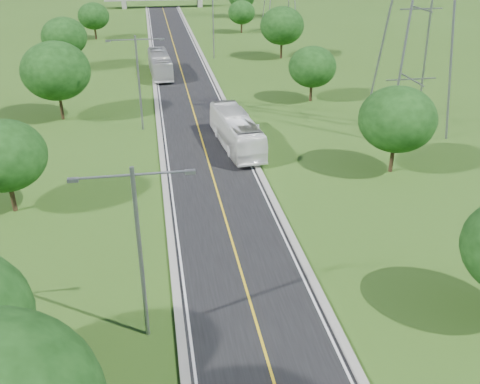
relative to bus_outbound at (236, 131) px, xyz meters
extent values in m
plane|color=#325417|center=(-3.20, 21.89, -1.74)|extent=(260.00, 260.00, 0.00)
cube|color=black|center=(-3.20, 27.89, -1.71)|extent=(8.00, 150.00, 0.06)
cube|color=gray|center=(-7.45, 27.89, -1.63)|extent=(0.50, 150.00, 0.22)
cube|color=gray|center=(1.05, 27.89, -1.63)|extent=(0.50, 150.00, 0.22)
cylinder|color=slate|center=(2.00, -0.11, -0.54)|extent=(0.08, 0.08, 2.40)
cube|color=white|center=(2.00, -0.14, 0.26)|extent=(0.55, 0.04, 0.70)
cube|color=gray|center=(-13.20, 101.89, -0.74)|extent=(1.20, 3.00, 2.00)
cube|color=gray|center=(6.80, 101.89, -0.74)|extent=(1.20, 3.00, 2.00)
cylinder|color=slate|center=(-9.20, -26.11, 3.26)|extent=(0.22, 0.22, 10.00)
cylinder|color=slate|center=(-10.60, -26.11, 7.86)|extent=(2.80, 0.12, 0.12)
cylinder|color=slate|center=(-7.80, -26.11, 7.86)|extent=(2.80, 0.12, 0.12)
cube|color=slate|center=(-11.90, -26.11, 7.81)|extent=(0.50, 0.25, 0.18)
cube|color=slate|center=(-6.50, -26.11, 7.81)|extent=(0.50, 0.25, 0.18)
cylinder|color=slate|center=(-9.20, 6.89, 3.26)|extent=(0.22, 0.22, 10.00)
cylinder|color=slate|center=(-10.60, 6.89, 7.86)|extent=(2.80, 0.12, 0.12)
cylinder|color=slate|center=(-7.80, 6.89, 7.86)|extent=(2.80, 0.12, 0.12)
cube|color=slate|center=(-11.90, 6.89, 7.81)|extent=(0.50, 0.25, 0.18)
cube|color=slate|center=(-6.50, 6.89, 7.81)|extent=(0.50, 0.25, 0.18)
cylinder|color=slate|center=(2.80, 39.89, 3.26)|extent=(0.22, 0.22, 10.00)
cylinder|color=black|center=(-19.20, -10.11, -0.39)|extent=(0.36, 0.36, 2.70)
ellipsoid|color=#11330D|center=(-19.20, -10.11, 2.91)|extent=(6.30, 6.30, 5.36)
cylinder|color=black|center=(-18.20, 11.89, -0.12)|extent=(0.36, 0.36, 3.24)
ellipsoid|color=#11330D|center=(-18.20, 11.89, 3.84)|extent=(7.56, 7.56, 6.43)
cylinder|color=black|center=(-20.20, 35.89, -0.30)|extent=(0.36, 0.36, 2.88)
ellipsoid|color=#11330D|center=(-20.20, 35.89, 3.22)|extent=(6.72, 6.72, 5.71)
cylinder|color=black|center=(-17.70, 59.89, -0.48)|extent=(0.36, 0.36, 2.52)
ellipsoid|color=#11330D|center=(-17.70, 59.89, 2.60)|extent=(5.88, 5.88, 5.00)
cylinder|color=black|center=(12.80, -8.11, -0.30)|extent=(0.36, 0.36, 2.88)
ellipsoid|color=#11330D|center=(12.80, -8.11, 3.22)|extent=(6.72, 6.72, 5.71)
cylinder|color=black|center=(11.80, 13.89, -0.48)|extent=(0.36, 0.36, 2.52)
ellipsoid|color=#11330D|center=(11.80, 13.89, 2.60)|extent=(5.88, 5.88, 5.00)
cylinder|color=black|center=(13.80, 37.89, -0.21)|extent=(0.36, 0.36, 3.06)
ellipsoid|color=#11330D|center=(13.80, 37.89, 3.53)|extent=(7.14, 7.14, 6.07)
cylinder|color=black|center=(11.30, 61.89, -0.57)|extent=(0.36, 0.36, 2.34)
ellipsoid|color=#11330D|center=(11.30, 61.89, 2.29)|extent=(5.46, 5.46, 4.64)
cylinder|color=black|center=(14.80, 81.89, -0.39)|extent=(0.36, 0.36, 2.70)
imported|color=white|center=(0.00, 0.00, 0.00)|extent=(3.91, 12.28, 3.36)
imported|color=beige|center=(-6.40, 29.89, -0.05)|extent=(3.30, 11.84, 3.27)
camera|label=1|loc=(-8.06, -49.25, 18.34)|focal=40.00mm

